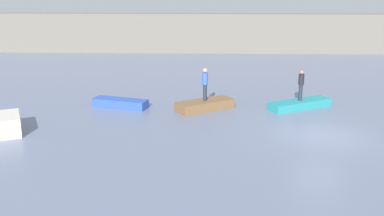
{
  "coord_description": "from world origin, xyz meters",
  "views": [
    {
      "loc": [
        -5.44,
        -21.52,
        7.47
      ],
      "look_at": [
        -6.21,
        1.37,
        0.93
      ],
      "focal_mm": 44.11,
      "sensor_mm": 36.0,
      "label": 1
    }
  ],
  "objects_px": {
    "rowboat_blue": "(120,103)",
    "rowboat_teal": "(300,104)",
    "rowboat_brown": "(205,105)",
    "person_blue_shirt": "(205,83)",
    "person_dark_shirt": "(301,84)"
  },
  "relations": [
    {
      "from": "rowboat_blue",
      "to": "rowboat_teal",
      "type": "relative_size",
      "value": 0.83
    },
    {
      "from": "rowboat_blue",
      "to": "rowboat_brown",
      "type": "xyz_separation_m",
      "value": [
        4.91,
        -0.38,
        0.03
      ]
    },
    {
      "from": "rowboat_blue",
      "to": "person_blue_shirt",
      "type": "height_order",
      "value": "person_blue_shirt"
    },
    {
      "from": "rowboat_blue",
      "to": "person_dark_shirt",
      "type": "relative_size",
      "value": 1.82
    },
    {
      "from": "rowboat_teal",
      "to": "person_dark_shirt",
      "type": "height_order",
      "value": "person_dark_shirt"
    },
    {
      "from": "rowboat_brown",
      "to": "person_dark_shirt",
      "type": "xyz_separation_m",
      "value": [
        5.47,
        0.57,
        1.16
      ]
    },
    {
      "from": "rowboat_blue",
      "to": "person_blue_shirt",
      "type": "distance_m",
      "value": 5.1
    },
    {
      "from": "rowboat_brown",
      "to": "person_dark_shirt",
      "type": "distance_m",
      "value": 5.62
    },
    {
      "from": "rowboat_teal",
      "to": "person_blue_shirt",
      "type": "distance_m",
      "value": 5.67
    },
    {
      "from": "rowboat_teal",
      "to": "rowboat_blue",
      "type": "bearing_deg",
      "value": 152.04
    },
    {
      "from": "rowboat_teal",
      "to": "person_blue_shirt",
      "type": "relative_size",
      "value": 2.09
    },
    {
      "from": "rowboat_blue",
      "to": "person_dark_shirt",
      "type": "bearing_deg",
      "value": 17.94
    },
    {
      "from": "rowboat_teal",
      "to": "person_blue_shirt",
      "type": "xyz_separation_m",
      "value": [
        -5.47,
        -0.57,
        1.36
      ]
    },
    {
      "from": "rowboat_brown",
      "to": "rowboat_teal",
      "type": "relative_size",
      "value": 0.86
    },
    {
      "from": "person_dark_shirt",
      "to": "rowboat_teal",
      "type": "bearing_deg",
      "value": 0.0
    }
  ]
}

